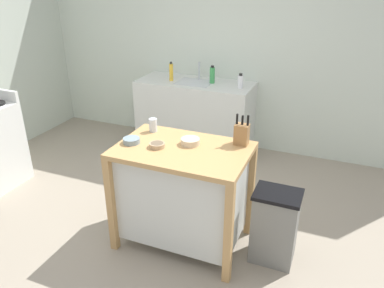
{
  "coord_description": "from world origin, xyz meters",
  "views": [
    {
      "loc": [
        1.32,
        -2.43,
        2.18
      ],
      "look_at": [
        0.23,
        0.23,
        0.84
      ],
      "focal_mm": 35.54,
      "sensor_mm": 36.0,
      "label": 1
    }
  ],
  "objects": [
    {
      "name": "ground_plane",
      "position": [
        0.0,
        0.0,
        0.0
      ],
      "size": [
        6.33,
        6.33,
        0.0
      ],
      "primitive_type": "plane",
      "color": "gray",
      "rests_on": "ground"
    },
    {
      "name": "sink_faucet",
      "position": [
        -0.39,
        1.98,
        1.01
      ],
      "size": [
        0.02,
        0.02,
        0.22
      ],
      "color": "#B7BCC1",
      "rests_on": "sink_counter"
    },
    {
      "name": "wall_back",
      "position": [
        0.0,
        2.19,
        1.3
      ],
      "size": [
        5.33,
        0.1,
        2.6
      ],
      "primitive_type": "cube",
      "color": "silver",
      "rests_on": "ground"
    },
    {
      "name": "kitchen_island",
      "position": [
        0.23,
        0.03,
        0.5
      ],
      "size": [
        1.05,
        0.69,
        0.89
      ],
      "color": "tan",
      "rests_on": "ground"
    },
    {
      "name": "sink_counter",
      "position": [
        -0.39,
        1.84,
        0.45
      ],
      "size": [
        1.45,
        0.6,
        0.9
      ],
      "color": "silver",
      "rests_on": "ground"
    },
    {
      "name": "bottle_dish_soap",
      "position": [
        -0.69,
        1.79,
        1.01
      ],
      "size": [
        0.05,
        0.05,
        0.24
      ],
      "color": "yellow",
      "rests_on": "sink_counter"
    },
    {
      "name": "bottle_spray_cleaner",
      "position": [
        -0.18,
        1.88,
        1.0
      ],
      "size": [
        0.06,
        0.06,
        0.22
      ],
      "color": "green",
      "rests_on": "sink_counter"
    },
    {
      "name": "bowl_stoneware_deep",
      "position": [
        0.03,
        -0.02,
        0.91
      ],
      "size": [
        0.12,
        0.12,
        0.04
      ],
      "color": "tan",
      "rests_on": "kitchen_island"
    },
    {
      "name": "knife_block",
      "position": [
        0.63,
        0.28,
        0.98
      ],
      "size": [
        0.11,
        0.09,
        0.25
      ],
      "color": "#9E7042",
      "rests_on": "kitchen_island"
    },
    {
      "name": "bowl_ceramic_small",
      "position": [
        0.26,
        0.13,
        0.92
      ],
      "size": [
        0.15,
        0.15,
        0.05
      ],
      "color": "beige",
      "rests_on": "kitchen_island"
    },
    {
      "name": "bottle_hand_soap",
      "position": [
        0.19,
        1.81,
        0.97
      ],
      "size": [
        0.07,
        0.07,
        0.17
      ],
      "color": "white",
      "rests_on": "sink_counter"
    },
    {
      "name": "drinking_cup",
      "position": [
        -0.14,
        0.25,
        0.95
      ],
      "size": [
        0.07,
        0.07,
        0.12
      ],
      "color": "silver",
      "rests_on": "kitchen_island"
    },
    {
      "name": "trash_bin",
      "position": [
        0.99,
        0.1,
        0.32
      ],
      "size": [
        0.36,
        0.28,
        0.63
      ],
      "color": "slate",
      "rests_on": "ground"
    },
    {
      "name": "bowl_ceramic_wide",
      "position": [
        -0.19,
        -0.03,
        0.92
      ],
      "size": [
        0.14,
        0.14,
        0.04
      ],
      "color": "gray",
      "rests_on": "kitchen_island"
    }
  ]
}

